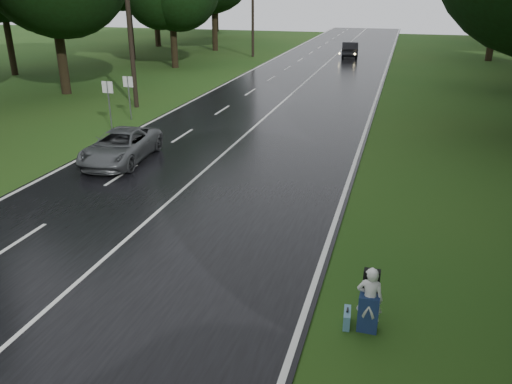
% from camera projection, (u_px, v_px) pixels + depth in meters
% --- Properties ---
extents(ground, '(160.00, 160.00, 0.00)m').
position_uv_depth(ground, '(64.00, 295.00, 12.46)').
color(ground, '#234313').
rests_on(ground, ground).
extents(road, '(12.00, 140.00, 0.04)m').
position_uv_depth(road, '(270.00, 114.00, 30.29)').
color(road, black).
rests_on(road, ground).
extents(lane_center, '(0.12, 140.00, 0.01)m').
position_uv_depth(lane_center, '(270.00, 113.00, 30.28)').
color(lane_center, silver).
rests_on(lane_center, road).
extents(grey_car, '(2.59, 4.94, 1.33)m').
position_uv_depth(grey_car, '(121.00, 146.00, 21.73)').
color(grey_car, '#4A4D4F').
rests_on(grey_car, road).
extents(far_car, '(2.19, 4.89, 1.56)m').
position_uv_depth(far_car, '(350.00, 49.00, 54.24)').
color(far_car, black).
rests_on(far_car, road).
extents(hitchhiker, '(0.58, 0.52, 1.56)m').
position_uv_depth(hitchhiker, '(369.00, 301.00, 10.96)').
color(hitchhiker, silver).
rests_on(hitchhiker, ground).
extents(suitcase, '(0.19, 0.53, 0.37)m').
position_uv_depth(suitcase, '(347.00, 318.00, 11.31)').
color(suitcase, teal).
rests_on(suitcase, ground).
extents(utility_pole_mid, '(1.80, 0.28, 10.35)m').
position_uv_depth(utility_pole_mid, '(137.00, 107.00, 31.99)').
color(utility_pole_mid, black).
rests_on(utility_pole_mid, ground).
extents(utility_pole_far, '(1.80, 0.28, 10.61)m').
position_uv_depth(utility_pole_far, '(253.00, 57.00, 55.11)').
color(utility_pole_far, black).
rests_on(utility_pole_far, ground).
extents(road_sign_a, '(0.60, 0.10, 2.51)m').
position_uv_depth(road_sign_a, '(112.00, 129.00, 27.07)').
color(road_sign_a, white).
rests_on(road_sign_a, ground).
extents(road_sign_b, '(0.58, 0.10, 2.43)m').
position_uv_depth(road_sign_b, '(131.00, 120.00, 28.94)').
color(road_sign_b, white).
rests_on(road_sign_b, ground).
extents(tree_left_d, '(9.38, 9.38, 14.65)m').
position_uv_depth(tree_left_d, '(67.00, 94.00, 36.06)').
color(tree_left_d, black).
rests_on(tree_left_d, ground).
extents(tree_left_e, '(7.85, 7.85, 12.26)m').
position_uv_depth(tree_left_e, '(175.00, 68.00, 47.63)').
color(tree_left_e, black).
rests_on(tree_left_e, ground).
extents(tree_left_f, '(10.35, 10.35, 16.17)m').
position_uv_depth(tree_left_f, '(215.00, 51.00, 60.45)').
color(tree_left_f, black).
rests_on(tree_left_f, ground).
extents(tree_right_f, '(10.82, 10.82, 16.91)m').
position_uv_depth(tree_right_f, '(488.00, 61.00, 52.12)').
color(tree_right_f, black).
rests_on(tree_right_f, ground).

